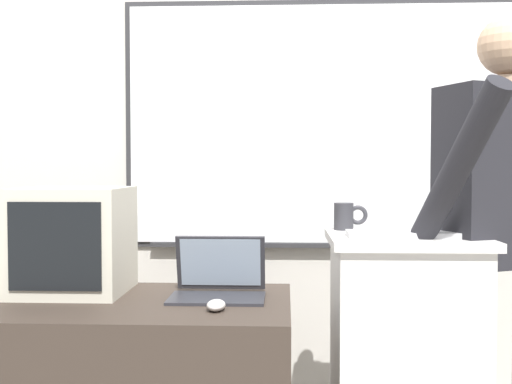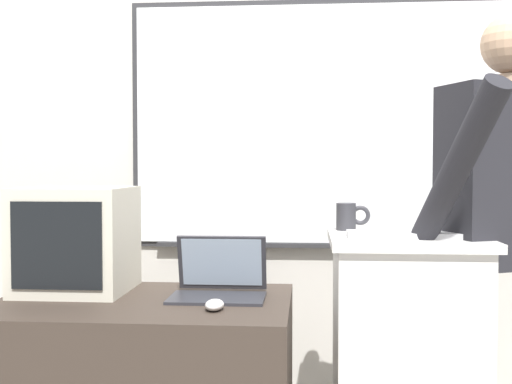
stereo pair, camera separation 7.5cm
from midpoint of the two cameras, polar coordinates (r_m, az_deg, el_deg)
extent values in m
cube|color=beige|center=(3.07, 4.25, 8.37)|extent=(6.40, 0.12, 2.98)
cube|color=#2D2D30|center=(3.00, 7.95, 5.96)|extent=(1.92, 0.02, 1.14)
cube|color=white|center=(2.99, 7.95, 5.97)|extent=(1.87, 0.02, 1.09)
cube|color=#2D2D30|center=(2.99, 7.91, -4.76)|extent=(1.68, 0.04, 0.02)
cube|color=silver|center=(2.38, 14.07, -15.34)|extent=(0.49, 0.45, 0.90)
cube|color=silver|center=(2.28, 14.18, -4.17)|extent=(0.53, 0.49, 0.03)
cube|color=#232328|center=(2.37, 22.45, 1.26)|extent=(0.51, 0.38, 0.62)
cylinder|color=tan|center=(2.39, 22.57, 9.16)|extent=(0.09, 0.09, 0.04)
sphere|color=tan|center=(2.41, 22.62, 12.05)|extent=(0.20, 0.20, 0.20)
cylinder|color=#232328|center=(2.04, 18.53, 2.24)|extent=(0.24, 0.43, 0.51)
cube|color=#28282D|center=(2.24, -2.51, -9.41)|extent=(0.33, 0.21, 0.01)
cube|color=#28282D|center=(2.35, -2.12, -6.29)|extent=(0.32, 0.07, 0.20)
cube|color=#8C9EB2|center=(2.34, -2.14, -6.27)|extent=(0.29, 0.05, 0.17)
cube|color=silver|center=(2.22, 14.92, -3.70)|extent=(0.45, 0.13, 0.02)
ellipsoid|color=silver|center=(2.08, -2.66, -9.99)|extent=(0.06, 0.10, 0.03)
cube|color=beige|center=(2.44, -14.82, -4.09)|extent=(0.39, 0.37, 0.38)
cube|color=black|center=(2.26, -16.42, -4.60)|extent=(0.32, 0.01, 0.30)
cylinder|color=#333338|center=(2.43, 8.88, -2.18)|extent=(0.07, 0.07, 0.10)
torus|color=#333338|center=(2.43, 10.14, -2.06)|extent=(0.07, 0.02, 0.07)
camera|label=1|loc=(0.04, -89.02, 0.04)|focal=45.00mm
camera|label=2|loc=(0.04, 90.98, -0.04)|focal=45.00mm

